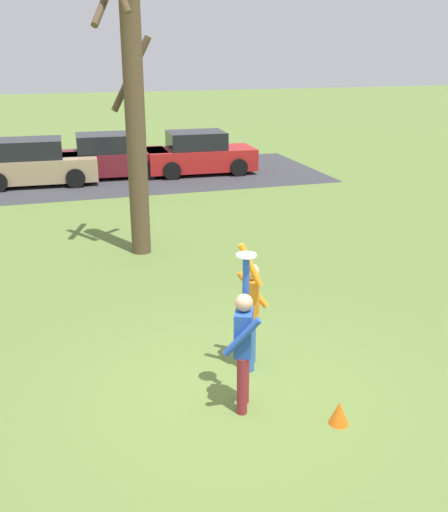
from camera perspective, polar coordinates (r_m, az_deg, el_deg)
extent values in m
plane|color=olive|center=(8.47, 1.12, -13.08)|extent=(120.00, 120.00, 0.00)
cylinder|color=maroon|center=(7.84, 1.76, -12.47)|extent=(0.14, 0.14, 0.82)
cylinder|color=maroon|center=(8.06, 1.96, -11.50)|extent=(0.14, 0.14, 0.82)
cube|color=#234CB2|center=(7.60, 1.92, -7.41)|extent=(0.35, 0.42, 0.60)
sphere|color=tan|center=(7.42, 1.96, -4.56)|extent=(0.23, 0.23, 0.23)
cylinder|color=#234CB2|center=(7.38, 1.75, -7.87)|extent=(0.46, 0.28, 0.58)
cylinder|color=#234CB2|center=(7.55, 2.15, -2.37)|extent=(0.09, 0.09, 0.66)
cylinder|color=#3366B7|center=(9.01, 2.66, -7.93)|extent=(0.14, 0.14, 0.82)
cylinder|color=#3366B7|center=(8.78, 2.51, -8.71)|extent=(0.14, 0.14, 0.82)
cube|color=orange|center=(8.59, 2.66, -4.12)|extent=(0.35, 0.42, 0.60)
sphere|color=tan|center=(8.43, 2.70, -1.54)|extent=(0.23, 0.23, 0.23)
cylinder|color=orange|center=(8.78, 2.79, -3.26)|extent=(0.46, 0.28, 0.58)
cylinder|color=orange|center=(8.16, 2.58, -0.90)|extent=(0.34, 0.21, 0.65)
cylinder|color=white|center=(7.43, 2.18, 0.08)|extent=(0.26, 0.26, 0.02)
cube|color=tan|center=(21.89, -17.67, 8.07)|extent=(4.17, 1.97, 0.80)
cube|color=black|center=(21.78, -18.26, 9.89)|extent=(2.17, 1.72, 0.64)
cylinder|color=black|center=(22.79, -14.32, 8.25)|extent=(0.67, 0.25, 0.66)
cylinder|color=black|center=(21.01, -14.21, 7.33)|extent=(0.67, 0.25, 0.66)
cylinder|color=black|center=(22.92, -20.72, 7.66)|extent=(0.67, 0.25, 0.66)
cube|color=maroon|center=(22.53, -10.91, 8.94)|extent=(4.17, 1.97, 0.80)
cube|color=black|center=(22.41, -11.41, 10.72)|extent=(2.17, 1.72, 0.64)
cylinder|color=black|center=(23.58, -7.93, 9.02)|extent=(0.67, 0.25, 0.66)
cylinder|color=black|center=(21.80, -7.32, 8.20)|extent=(0.67, 0.25, 0.66)
cylinder|color=black|center=(23.42, -14.18, 8.55)|extent=(0.67, 0.25, 0.66)
cylinder|color=black|center=(21.63, -14.07, 7.68)|extent=(0.67, 0.25, 0.66)
cube|color=red|center=(22.81, -2.31, 9.40)|extent=(4.17, 1.97, 0.80)
cube|color=black|center=(22.66, -2.71, 11.17)|extent=(2.17, 1.72, 0.64)
cylinder|color=black|center=(24.01, 0.22, 9.40)|extent=(0.67, 0.25, 0.66)
cylinder|color=black|center=(22.28, 1.44, 8.59)|extent=(0.67, 0.25, 0.66)
cylinder|color=black|center=(23.50, -5.85, 9.07)|extent=(0.67, 0.25, 0.66)
cylinder|color=black|center=(21.73, -5.08, 8.24)|extent=(0.67, 0.25, 0.66)
cube|color=#38383D|center=(22.48, -10.23, 7.54)|extent=(15.31, 6.40, 0.01)
cylinder|color=brown|center=(13.38, -8.61, 12.86)|extent=(0.44, 0.44, 6.11)
cylinder|color=brown|center=(13.72, -9.01, 17.02)|extent=(0.97, 0.20, 1.64)
cone|color=orange|center=(7.91, 11.11, -14.70)|extent=(0.26, 0.26, 0.32)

